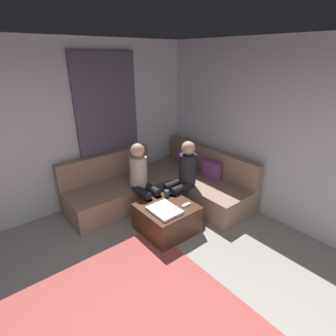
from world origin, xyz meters
TOP-DOWN VIEW (x-y plane):
  - wall_back at (0.00, 2.94)m, footprint 6.00×0.12m
  - wall_left at (-2.94, 0.00)m, footprint 0.12×6.00m
  - curtain_panel at (-2.84, 1.30)m, footprint 0.06×1.10m
  - sectional_couch at (-2.08, 1.88)m, footprint 2.10×2.55m
  - ottoman at (-1.34, 1.37)m, footprint 0.76×0.76m
  - folded_blanket at (-1.24, 1.25)m, footprint 0.44×0.36m
  - coffee_mug at (-1.56, 1.55)m, footprint 0.08×0.08m
  - game_remote at (-1.16, 1.59)m, footprint 0.05×0.15m
  - person_on_couch_back at (-1.61, 1.93)m, footprint 0.30×0.60m
  - person_on_couch_side at (-1.93, 1.35)m, footprint 0.60×0.30m

SIDE VIEW (x-z plane):
  - ottoman at x=-1.34m, z-range 0.00..0.42m
  - sectional_couch at x=-2.08m, z-range -0.15..0.72m
  - game_remote at x=-1.16m, z-range 0.42..0.44m
  - folded_blanket at x=-1.24m, z-range 0.42..0.46m
  - coffee_mug at x=-1.56m, z-range 0.42..0.52m
  - person_on_couch_back at x=-1.61m, z-range 0.06..1.26m
  - person_on_couch_side at x=-1.93m, z-range 0.06..1.26m
  - curtain_panel at x=-2.84m, z-range 0.00..2.50m
  - wall_back at x=0.00m, z-range 0.00..2.70m
  - wall_left at x=-2.94m, z-range 0.00..2.70m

